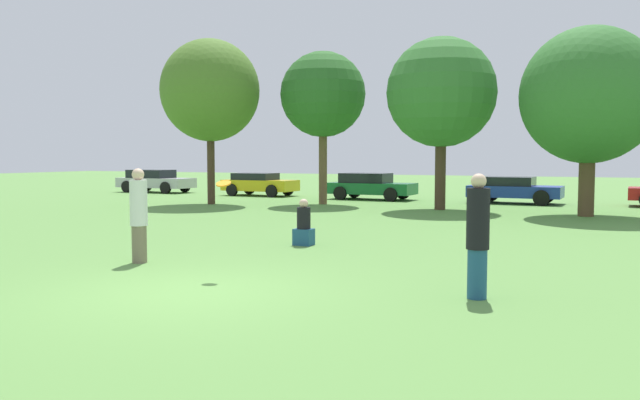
% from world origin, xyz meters
% --- Properties ---
extents(ground_plane, '(120.00, 120.00, 0.00)m').
position_xyz_m(ground_plane, '(0.00, 0.00, 0.00)').
color(ground_plane, '#5B8E42').
extents(person_thrower, '(0.34, 0.34, 1.85)m').
position_xyz_m(person_thrower, '(-2.47, 1.83, 0.94)').
color(person_thrower, '#726651').
rests_on(person_thrower, ground).
extents(person_catcher, '(0.33, 0.33, 1.83)m').
position_xyz_m(person_catcher, '(4.14, 1.35, 0.93)').
color(person_catcher, navy).
rests_on(person_catcher, ground).
extents(frisbee, '(0.27, 0.25, 0.12)m').
position_xyz_m(frisbee, '(-0.18, 1.31, 1.61)').
color(frisbee, orange).
extents(bystander_sitting, '(0.43, 0.36, 1.09)m').
position_xyz_m(bystander_sitting, '(-0.60, 5.37, 0.44)').
color(bystander_sitting, navy).
rests_on(bystander_sitting, ground).
extents(tree_0, '(4.24, 4.24, 7.08)m').
position_xyz_m(tree_0, '(-9.80, 15.25, 4.88)').
color(tree_0, '#473323').
rests_on(tree_0, ground).
extents(tree_1, '(3.67, 3.67, 6.56)m').
position_xyz_m(tree_1, '(-5.39, 17.24, 4.70)').
color(tree_1, brown).
rests_on(tree_1, ground).
extents(tree_2, '(4.23, 4.23, 6.65)m').
position_xyz_m(tree_2, '(-0.07, 16.51, 4.51)').
color(tree_2, '#473323').
rests_on(tree_2, ground).
extents(tree_3, '(4.62, 4.62, 6.51)m').
position_xyz_m(tree_3, '(5.20, 15.87, 4.14)').
color(tree_3, brown).
rests_on(tree_3, ground).
extents(parked_car_silver, '(4.61, 2.01, 1.29)m').
position_xyz_m(parked_car_silver, '(-17.86, 21.49, 0.68)').
color(parked_car_silver, '#B2B2B7').
rests_on(parked_car_silver, ground).
extents(parked_car_yellow, '(3.95, 1.96, 1.19)m').
position_xyz_m(parked_car_yellow, '(-10.83, 21.22, 0.64)').
color(parked_car_yellow, gold).
rests_on(parked_car_yellow, ground).
extents(parked_car_green, '(4.16, 2.02, 1.26)m').
position_xyz_m(parked_car_green, '(-4.51, 20.83, 0.66)').
color(parked_car_green, '#196633').
rests_on(parked_car_green, ground).
extents(parked_car_blue, '(3.99, 2.13, 1.17)m').
position_xyz_m(parked_car_blue, '(2.10, 21.01, 0.63)').
color(parked_car_blue, '#1E389E').
rests_on(parked_car_blue, ground).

